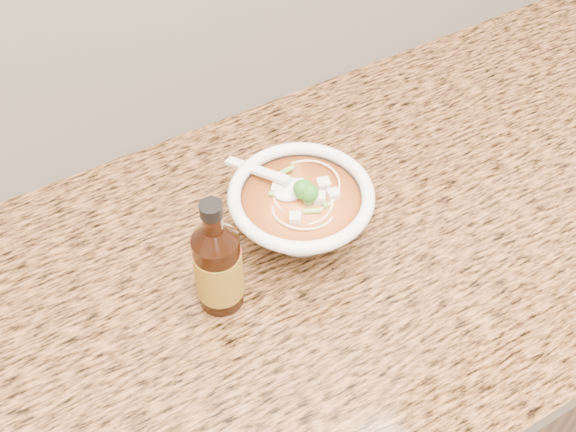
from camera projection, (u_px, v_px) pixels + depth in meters
cabinet at (292, 415)px, 1.33m from camera, size 4.00×0.65×0.86m
counter_slab at (294, 269)px, 0.99m from camera, size 4.00×0.68×0.04m
soup_bowl at (301, 212)px, 0.97m from camera, size 0.19×0.21×0.11m
hot_sauce_bottle at (218, 267)px, 0.88m from camera, size 0.08×0.08×0.18m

